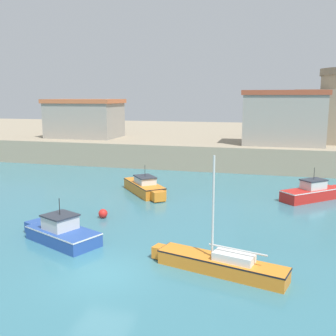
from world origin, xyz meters
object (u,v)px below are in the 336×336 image
object	(u,v)px
motorboat_blue_1	(61,232)
sailboat_orange_2	(220,263)
motorboat_orange_5	(145,187)
harbor_shed_mid_row	(284,118)
motorboat_red_0	(312,192)
mooring_buoy	(103,213)
harbor_shed_near_wharf	(85,118)

from	to	relation	value
motorboat_blue_1	sailboat_orange_2	size ratio (longest dim) A/B	0.81
motorboat_orange_5	harbor_shed_mid_row	size ratio (longest dim) A/B	0.62
motorboat_red_0	motorboat_blue_1	world-z (taller)	motorboat_red_0
motorboat_blue_1	motorboat_orange_5	bearing A→B (deg)	84.93
harbor_shed_mid_row	mooring_buoy	bearing A→B (deg)	-118.24
motorboat_orange_5	harbor_shed_near_wharf	size ratio (longest dim) A/B	0.60
mooring_buoy	harbor_shed_near_wharf	xyz separation A→B (m)	(-12.66, 22.92, 4.73)
motorboat_orange_5	motorboat_red_0	bearing A→B (deg)	6.36
motorboat_orange_5	mooring_buoy	size ratio (longest dim) A/B	9.23
motorboat_red_0	harbor_shed_mid_row	world-z (taller)	harbor_shed_mid_row
motorboat_blue_1	sailboat_orange_2	xyz separation A→B (m)	(8.76, -1.57, -0.10)
harbor_shed_near_wharf	harbor_shed_mid_row	bearing A→B (deg)	-4.33
harbor_shed_near_wharf	harbor_shed_mid_row	xyz separation A→B (m)	(24.00, -1.82, 0.48)
motorboat_blue_1	sailboat_orange_2	bearing A→B (deg)	-10.15
motorboat_red_0	motorboat_blue_1	bearing A→B (deg)	-137.38
harbor_shed_mid_row	motorboat_red_0	bearing A→B (deg)	-80.86
motorboat_orange_5	harbor_shed_mid_row	bearing A→B (deg)	52.89
motorboat_orange_5	mooring_buoy	distance (m)	6.89
motorboat_blue_1	sailboat_orange_2	distance (m)	8.90
motorboat_blue_1	harbor_shed_near_wharf	bearing A→B (deg)	114.06
mooring_buoy	sailboat_orange_2	bearing A→B (deg)	-35.87
sailboat_orange_2	harbor_shed_mid_row	bearing A→B (deg)	83.64
mooring_buoy	harbor_shed_near_wharf	size ratio (longest dim) A/B	0.07
motorboat_red_0	harbor_shed_near_wharf	xyz separation A→B (m)	(-26.06, 14.63, 4.45)
motorboat_red_0	mooring_buoy	bearing A→B (deg)	-148.24
motorboat_red_0	mooring_buoy	xyz separation A→B (m)	(-13.40, -8.29, -0.28)
motorboat_orange_5	mooring_buoy	world-z (taller)	motorboat_orange_5
harbor_shed_near_wharf	sailboat_orange_2	bearing A→B (deg)	-54.06
motorboat_red_0	sailboat_orange_2	size ratio (longest dim) A/B	0.76
motorboat_orange_5	sailboat_orange_2	bearing A→B (deg)	-58.94
motorboat_blue_1	harbor_shed_near_wharf	size ratio (longest dim) A/B	0.58
mooring_buoy	harbor_shed_mid_row	distance (m)	24.52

